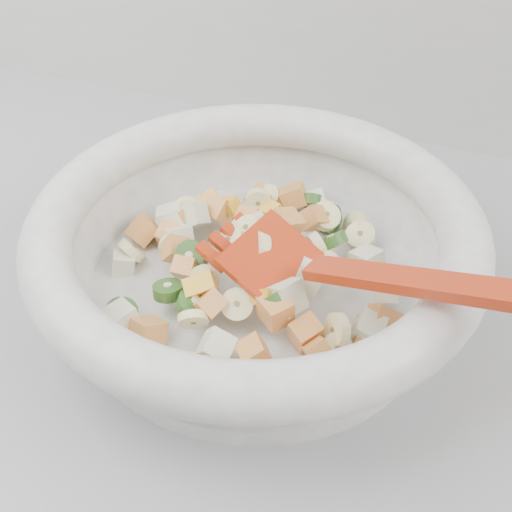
% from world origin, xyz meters
% --- Properties ---
extents(counter, '(2.00, 0.60, 0.90)m').
position_xyz_m(counter, '(0.00, 1.45, 0.45)').
color(counter, gray).
rests_on(counter, ground).
extents(mixing_bowl, '(0.44, 0.36, 0.16)m').
position_xyz_m(mixing_bowl, '(0.17, 1.42, 0.95)').
color(mixing_bowl, white).
rests_on(mixing_bowl, counter).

